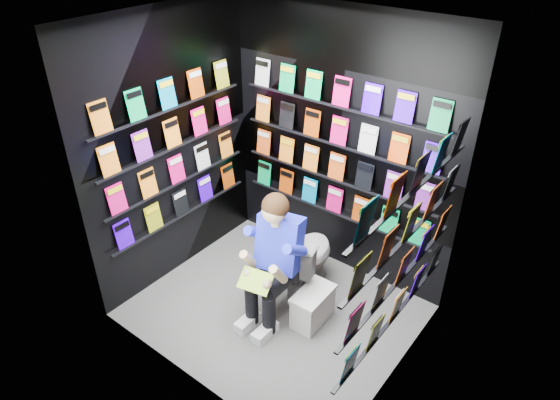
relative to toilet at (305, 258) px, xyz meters
The scene contains 14 objects.
floor 0.57m from the toilet, 94.58° to the right, with size 2.40×2.40×0.00m, color #605F5D.
ceiling 2.27m from the toilet, 94.58° to the right, with size 2.40×2.40×0.00m, color white.
wall_back 1.09m from the toilet, 93.54° to the left, with size 2.40×0.04×2.60m, color black.
wall_front 1.71m from the toilet, 91.39° to the right, with size 2.40×0.04×2.60m, color black.
wall_left 1.61m from the toilet, 160.55° to the right, with size 0.04×2.00×2.60m, color black.
wall_right 1.55m from the toilet, 20.52° to the right, with size 0.04×2.00×2.60m, color black.
comics_back 1.08m from the toilet, 93.74° to the left, with size 2.10×0.06×1.37m, color #DE5218, non-canonical shape.
comics_left 1.59m from the toilet, 160.11° to the right, with size 0.06×1.70×1.37m, color #DE5218, non-canonical shape.
comics_right 1.54m from the toilet, 21.01° to the right, with size 0.06×1.70×1.37m, color #DE5218, non-canonical shape.
toilet is the anchor object (origin of this frame).
longbox 0.50m from the toilet, 45.46° to the right, with size 0.23×0.41×0.31m, color silver.
longbox_lid 0.45m from the toilet, 45.46° to the right, with size 0.25×0.43×0.03m, color silver.
reader 0.55m from the toilet, 90.00° to the right, with size 0.52×0.75×1.39m, color #292FC1, non-canonical shape.
held_comic 0.76m from the toilet, 90.00° to the right, with size 0.28×0.01×0.20m, color green.
Camera 1 is at (2.15, -2.69, 3.34)m, focal length 32.00 mm.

